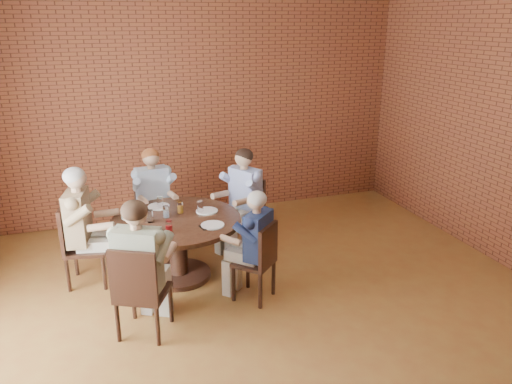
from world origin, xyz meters
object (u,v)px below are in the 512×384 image
object	(u,v)px
dining_table	(177,236)
chair_b	(153,208)
diner_b	(154,199)
smartphone	(204,228)
diner_c	(85,227)
diner_a	(242,200)
chair_a	(247,210)
chair_d	(139,289)
diner_d	(141,268)
chair_e	(260,259)
chair_c	(78,241)
diner_e	(254,246)

from	to	relation	value
dining_table	chair_b	size ratio (longest dim) A/B	1.58
diner_b	smartphone	bearing A→B (deg)	-82.06
diner_b	diner_c	xyz separation A→B (m)	(-0.88, -0.74, 0.03)
dining_table	diner_a	size ratio (longest dim) A/B	1.10
chair_a	chair_d	xyz separation A→B (m)	(-1.59, -1.63, 0.01)
diner_d	chair_e	distance (m)	1.29
diner_b	chair_d	world-z (taller)	diner_b
diner_c	smartphone	bearing A→B (deg)	-102.98
dining_table	chair_c	size ratio (longest dim) A/B	1.53
diner_b	chair_b	bearing A→B (deg)	90.00
diner_d	diner_a	bearing A→B (deg)	-106.63
diner_a	diner_d	distance (m)	2.11
dining_table	diner_d	distance (m)	1.12
chair_a	diner_b	size ratio (longest dim) A/B	0.71
diner_b	smartphone	distance (m)	1.37
diner_b	diner_d	bearing A→B (deg)	-108.75
diner_a	chair_d	world-z (taller)	diner_a
chair_a	diner_b	bearing A→B (deg)	-137.20
diner_a	chair_e	size ratio (longest dim) A/B	1.53
chair_b	diner_c	size ratio (longest dim) A/B	0.68
diner_d	diner_e	xyz separation A→B (m)	(1.21, 0.25, -0.07)
chair_a	smartphone	xyz separation A→B (m)	(-0.80, -0.94, 0.24)
chair_c	chair_d	world-z (taller)	chair_c
chair_c	chair_d	xyz separation A→B (m)	(0.54, -1.30, -0.00)
diner_c	chair_c	bearing A→B (deg)	90.00
chair_b	diner_c	distance (m)	1.21
diner_b	diner_e	bearing A→B (deg)	-71.44
chair_a	chair_d	size ratio (longest dim) A/B	0.98
diner_a	diner_b	world-z (taller)	diner_a
chair_c	smartphone	size ratio (longest dim) A/B	6.93
chair_e	diner_e	world-z (taller)	diner_e
diner_a	chair_b	bearing A→B (deg)	-144.05
chair_a	diner_c	bearing A→B (deg)	-108.96
chair_e	chair_a	bearing A→B (deg)	-145.79
chair_e	diner_e	xyz separation A→B (m)	(-0.05, 0.05, 0.14)
diner_c	diner_a	bearing A→B (deg)	-68.83
diner_a	diner_d	xyz separation A→B (m)	(-1.47, -1.51, 0.01)
diner_b	diner_c	bearing A→B (deg)	-147.27
dining_table	chair_a	distance (m)	1.18
diner_a	diner_b	bearing A→B (deg)	-140.43
chair_c	diner_d	bearing A→B (deg)	-142.42
diner_a	chair_c	xyz separation A→B (m)	(-2.05, -0.29, -0.16)
chair_a	dining_table	bearing A→B (deg)	-90.00
dining_table	chair_c	distance (m)	1.12
diner_d	smartphone	world-z (taller)	diner_d
diner_b	chair_a	bearing A→B (deg)	-25.64
diner_a	chair_d	bearing A→B (deg)	-72.43
chair_b	diner_e	xyz separation A→B (m)	(0.82, -1.77, 0.11)
diner_a	chair_e	bearing A→B (deg)	-38.15
diner_c	diner_e	bearing A→B (deg)	-106.97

